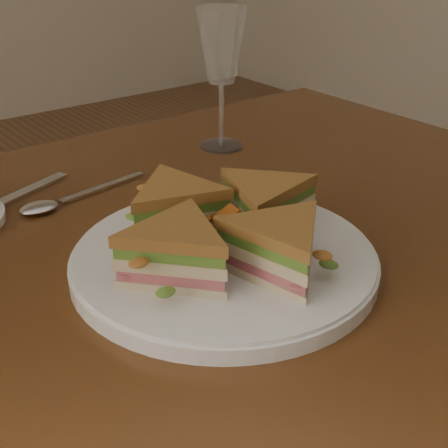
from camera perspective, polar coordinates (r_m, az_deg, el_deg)
name	(u,v)px	position (r m, az deg, el deg)	size (l,w,h in m)	color
table	(164,325)	(0.73, -5.52, -9.19)	(1.20, 0.80, 0.75)	#371D0C
plate	(224,261)	(0.64, 0.00, -3.37)	(0.31, 0.31, 0.02)	white
sandwich_wedges	(224,228)	(0.62, 0.00, -0.41)	(0.27, 0.27, 0.06)	beige
crisps_mound	(224,232)	(0.62, 0.00, -0.74)	(0.09, 0.09, 0.05)	#C35F19
spoon	(56,203)	(0.80, -15.15, 1.87)	(0.18, 0.05, 0.01)	silver
wine_glass	(221,49)	(0.93, -0.26, 15.68)	(0.07, 0.07, 0.21)	white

